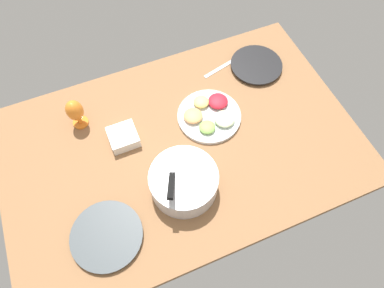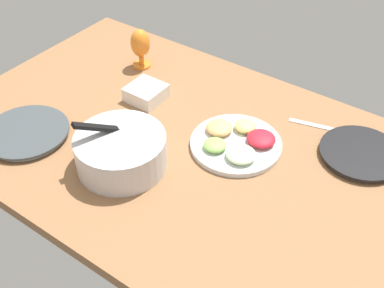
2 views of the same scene
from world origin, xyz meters
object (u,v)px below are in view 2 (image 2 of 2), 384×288
object	(u,v)px
dinner_plate_right	(26,133)
fruit_platter	(237,142)
hurricane_glass_orange	(140,45)
dinner_plate_left	(361,154)
mixing_bowl	(121,151)
square_bowl_white	(146,92)

from	to	relation	value
dinner_plate_right	fruit_platter	bearing A→B (deg)	-148.98
fruit_platter	hurricane_glass_orange	size ratio (longest dim) A/B	1.86
dinner_plate_left	hurricane_glass_orange	world-z (taller)	hurricane_glass_orange
mixing_bowl	fruit_platter	distance (cm)	37.78
fruit_platter	mixing_bowl	bearing A→B (deg)	49.29
dinner_plate_right	fruit_platter	world-z (taller)	fruit_platter
dinner_plate_left	dinner_plate_right	xyz separation A→B (cm)	(95.26, 55.25, 0.06)
dinner_plate_left	mixing_bowl	world-z (taller)	mixing_bowl
dinner_plate_right	hurricane_glass_orange	distance (cm)	57.02
fruit_platter	square_bowl_white	xyz separation A→B (cm)	(41.05, -3.37, 1.13)
square_bowl_white	mixing_bowl	bearing A→B (deg)	117.50
dinner_plate_left	hurricane_glass_orange	bearing A→B (deg)	-0.66
dinner_plate_left	dinner_plate_right	size ratio (longest dim) A/B	0.93
mixing_bowl	fruit_platter	world-z (taller)	mixing_bowl
mixing_bowl	dinner_plate_left	bearing A→B (deg)	-141.40
dinner_plate_left	square_bowl_white	xyz separation A→B (cm)	(75.98, 15.59, 1.89)
hurricane_glass_orange	dinner_plate_left	bearing A→B (deg)	179.34
hurricane_glass_orange	mixing_bowl	bearing A→B (deg)	123.92
dinner_plate_left	mixing_bowl	distance (cm)	76.18
mixing_bowl	square_bowl_white	bearing A→B (deg)	-62.50
hurricane_glass_orange	square_bowl_white	world-z (taller)	hurricane_glass_orange
fruit_platter	square_bowl_white	size ratio (longest dim) A/B	2.39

